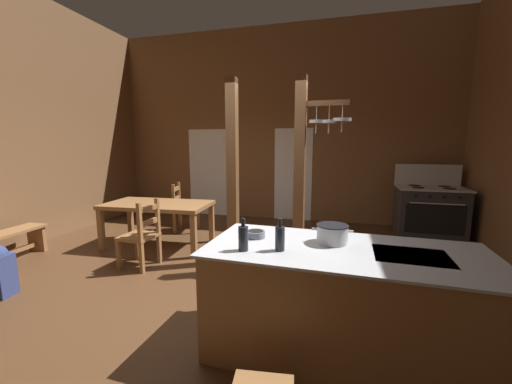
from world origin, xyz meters
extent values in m
cube|color=#4C301C|center=(0.00, 0.00, -0.05)|extent=(8.19, 7.78, 0.10)
cube|color=brown|center=(0.00, 3.56, 2.11)|extent=(8.19, 0.14, 4.23)
cube|color=white|center=(-1.66, 3.49, 1.02)|extent=(1.00, 0.01, 2.05)
cube|color=white|center=(0.37, 3.49, 1.02)|extent=(0.84, 0.01, 2.05)
cube|color=olive|center=(1.39, -0.93, 0.44)|extent=(2.13, 0.98, 0.87)
cube|color=#B7BABF|center=(1.39, -0.93, 0.88)|extent=(2.20, 1.04, 0.02)
cube|color=black|center=(1.86, -0.94, 0.89)|extent=(0.54, 0.42, 0.00)
cube|color=black|center=(1.41, -0.50, 0.05)|extent=(2.00, 0.12, 0.10)
cube|color=#2E2E2E|center=(2.99, 2.79, 0.45)|extent=(1.12, 0.79, 0.90)
cube|color=black|center=(2.98, 2.41, 0.42)|extent=(0.93, 0.03, 0.52)
cylinder|color=#B7BABF|center=(2.98, 2.38, 0.70)|extent=(0.83, 0.04, 0.02)
cube|color=#B7BABF|center=(2.99, 2.79, 0.92)|extent=(1.16, 0.83, 0.03)
cube|color=#B7BABF|center=(2.99, 3.15, 1.12)|extent=(1.14, 0.07, 0.40)
cylinder|color=black|center=(3.23, 2.64, 0.94)|extent=(0.20, 0.20, 0.01)
cylinder|color=black|center=(2.73, 2.65, 0.94)|extent=(0.20, 0.20, 0.01)
cylinder|color=black|center=(3.24, 2.94, 0.94)|extent=(0.20, 0.20, 0.01)
cylinder|color=black|center=(2.74, 2.95, 0.94)|extent=(0.20, 0.20, 0.01)
cylinder|color=black|center=(3.31, 2.39, 0.82)|extent=(0.04, 0.03, 0.04)
cylinder|color=black|center=(3.09, 2.39, 0.82)|extent=(0.04, 0.03, 0.04)
cylinder|color=black|center=(2.87, 2.40, 0.82)|extent=(0.04, 0.03, 0.04)
cylinder|color=black|center=(2.65, 2.40, 0.82)|extent=(0.04, 0.03, 0.04)
cube|color=brown|center=(0.83, 0.81, 1.29)|extent=(0.15, 0.15, 2.58)
cube|color=brown|center=(1.09, 0.79, 2.22)|extent=(0.68, 0.12, 0.06)
cylinder|color=#B7BABF|center=(1.03, 0.79, 2.11)|extent=(0.01, 0.01, 0.21)
cylinder|color=#B7BABF|center=(1.03, 0.79, 1.99)|extent=(0.20, 0.20, 0.04)
cylinder|color=#B7BABF|center=(1.03, 0.79, 1.91)|extent=(0.02, 0.02, 0.14)
cylinder|color=#B7BABF|center=(1.19, 0.79, 2.11)|extent=(0.01, 0.01, 0.21)
cylinder|color=#B7BABF|center=(1.19, 0.79, 1.98)|extent=(0.19, 0.19, 0.04)
cylinder|color=#B7BABF|center=(1.19, 0.79, 1.90)|extent=(0.02, 0.02, 0.14)
cylinder|color=#B7BABF|center=(1.35, 0.78, 2.12)|extent=(0.01, 0.01, 0.19)
cylinder|color=#B7BABF|center=(1.35, 0.78, 2.00)|extent=(0.24, 0.24, 0.04)
cylinder|color=#B7BABF|center=(1.35, 0.78, 1.92)|extent=(0.02, 0.02, 0.14)
cube|color=brown|center=(-0.09, 0.71, 1.29)|extent=(0.14, 0.14, 2.58)
cube|color=olive|center=(-1.53, 1.06, 0.71)|extent=(1.75, 0.99, 0.06)
cube|color=olive|center=(-2.34, 1.41, 0.34)|extent=(0.08, 0.08, 0.68)
cube|color=olive|center=(-0.76, 1.49, 0.34)|extent=(0.08, 0.08, 0.68)
cube|color=olive|center=(-2.30, 0.63, 0.34)|extent=(0.08, 0.08, 0.68)
cube|color=olive|center=(-0.72, 0.71, 0.34)|extent=(0.08, 0.08, 0.68)
cube|color=olive|center=(-1.52, 2.02, 0.43)|extent=(0.53, 0.53, 0.04)
cube|color=olive|center=(-1.38, 2.25, 0.21)|extent=(0.06, 0.06, 0.41)
cube|color=olive|center=(-1.29, 1.88, 0.21)|extent=(0.06, 0.06, 0.41)
cube|color=olive|center=(-1.75, 2.16, 0.47)|extent=(0.06, 0.06, 0.95)
cube|color=olive|center=(-1.66, 1.80, 0.47)|extent=(0.06, 0.06, 0.95)
cube|color=olive|center=(-1.71, 1.98, 0.84)|extent=(0.12, 0.38, 0.07)
cube|color=olive|center=(-1.71, 1.98, 0.65)|extent=(0.12, 0.38, 0.07)
cube|color=olive|center=(-1.32, 0.24, 0.43)|extent=(0.47, 0.47, 0.04)
cube|color=olive|center=(-1.52, 0.06, 0.21)|extent=(0.05, 0.05, 0.41)
cube|color=olive|center=(-1.50, 0.44, 0.21)|extent=(0.05, 0.05, 0.41)
cube|color=olive|center=(-1.14, 0.04, 0.47)|extent=(0.05, 0.05, 0.95)
cube|color=olive|center=(-1.12, 0.41, 0.47)|extent=(0.05, 0.05, 0.95)
cube|color=olive|center=(-1.13, 0.23, 0.84)|extent=(0.06, 0.38, 0.07)
cube|color=olive|center=(-1.13, 0.23, 0.65)|extent=(0.06, 0.38, 0.07)
cube|color=olive|center=(-3.31, 0.36, 0.20)|extent=(0.31, 0.08, 0.40)
cylinder|color=black|center=(-2.26, -0.78, 0.24)|extent=(0.05, 0.05, 0.38)
cylinder|color=#B7BABF|center=(1.29, -0.80, 0.96)|extent=(0.25, 0.25, 0.15)
cylinder|color=black|center=(1.29, -0.80, 1.04)|extent=(0.26, 0.26, 0.01)
cylinder|color=#B7BABF|center=(1.15, -0.80, 1.00)|extent=(0.05, 0.02, 0.02)
cylinder|color=#B7BABF|center=(1.43, -0.80, 1.00)|extent=(0.05, 0.02, 0.02)
cylinder|color=slate|center=(0.65, -0.82, 0.92)|extent=(0.16, 0.16, 0.06)
cylinder|color=black|center=(0.65, -0.82, 0.95)|extent=(0.13, 0.13, 0.00)
cylinder|color=#1E2328|center=(0.91, -1.09, 0.98)|extent=(0.07, 0.07, 0.19)
cylinder|color=#1E2328|center=(0.91, -1.09, 1.11)|extent=(0.03, 0.03, 0.07)
cylinder|color=#1E2328|center=(0.64, -1.16, 0.98)|extent=(0.08, 0.08, 0.19)
cylinder|color=#1E2328|center=(0.64, -1.16, 1.11)|extent=(0.03, 0.03, 0.07)
camera|label=1|loc=(1.30, -3.29, 1.69)|focal=21.34mm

